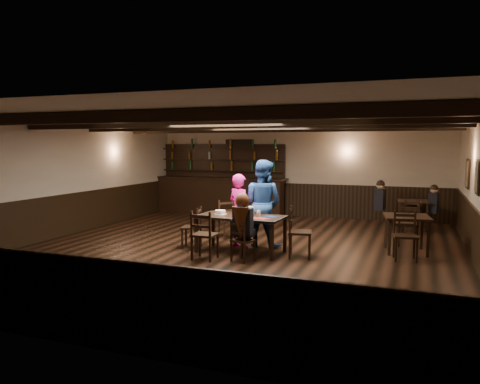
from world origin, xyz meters
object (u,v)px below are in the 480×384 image
(man_blue, at_px, (262,203))
(cake, at_px, (220,212))
(bar_counter, at_px, (220,190))
(chair_near_left, at_px, (203,231))
(woman_pink, at_px, (240,211))
(dining_table, at_px, (241,219))
(chair_near_right, at_px, (241,238))

(man_blue, bearing_deg, cake, 51.04)
(bar_counter, bearing_deg, chair_near_left, -69.66)
(woman_pink, height_order, cake, woman_pink)
(bar_counter, bearing_deg, dining_table, -62.34)
(dining_table, height_order, chair_near_left, chair_near_left)
(dining_table, height_order, woman_pink, woman_pink)
(chair_near_left, relative_size, cake, 3.54)
(man_blue, relative_size, cake, 6.97)
(woman_pink, height_order, man_blue, man_blue)
(dining_table, bearing_deg, bar_counter, 117.66)
(dining_table, bearing_deg, man_blue, 71.79)
(chair_near_left, height_order, woman_pink, woman_pink)
(woman_pink, bearing_deg, dining_table, 138.58)
(man_blue, relative_size, bar_counter, 0.43)
(woman_pink, bearing_deg, bar_counter, -37.14)
(chair_near_right, relative_size, woman_pink, 0.50)
(cake, xyz_separation_m, bar_counter, (-2.11, 4.87, -0.06))
(chair_near_left, height_order, bar_counter, bar_counter)
(dining_table, height_order, cake, cake)
(woman_pink, bearing_deg, cake, 77.64)
(bar_counter, bearing_deg, man_blue, -56.39)
(woman_pink, distance_m, bar_counter, 5.09)
(chair_near_left, relative_size, man_blue, 0.51)
(woman_pink, height_order, bar_counter, bar_counter)
(chair_near_left, distance_m, chair_near_right, 0.73)
(dining_table, xyz_separation_m, chair_near_right, (0.28, -0.75, -0.22))
(cake, bearing_deg, chair_near_left, -87.60)
(cake, height_order, bar_counter, bar_counter)
(chair_near_left, relative_size, bar_counter, 0.22)
(dining_table, xyz_separation_m, man_blue, (0.23, 0.70, 0.25))
(chair_near_right, bearing_deg, man_blue, 92.04)
(dining_table, bearing_deg, chair_near_right, -69.39)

